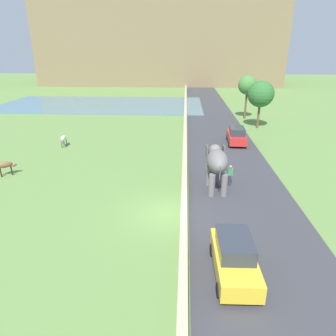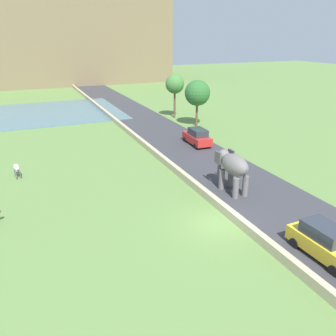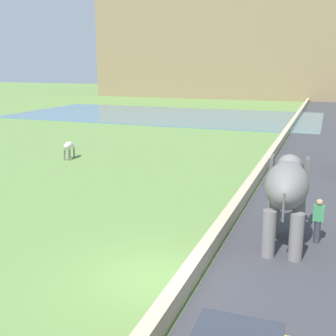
{
  "view_description": "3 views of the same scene",
  "coord_description": "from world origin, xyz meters",
  "px_view_note": "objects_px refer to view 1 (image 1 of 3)",
  "views": [
    {
      "loc": [
        1.14,
        -15.98,
        9.35
      ],
      "look_at": [
        -0.03,
        4.65,
        1.16
      ],
      "focal_mm": 32.21,
      "sensor_mm": 36.0,
      "label": 1
    },
    {
      "loc": [
        -10.06,
        -15.38,
        10.94
      ],
      "look_at": [
        -0.96,
        5.42,
        1.96
      ],
      "focal_mm": 35.93,
      "sensor_mm": 36.0,
      "label": 2
    },
    {
      "loc": [
        4.5,
        -10.53,
        6.08
      ],
      "look_at": [
        -1.77,
        6.26,
        1.72
      ],
      "focal_mm": 45.89,
      "sensor_mm": 36.0,
      "label": 3
    }
  ],
  "objects_px": {
    "cow_white": "(64,139)",
    "person_beside_elephant": "(230,175)",
    "elephant": "(217,163)",
    "cow_brown": "(6,165)",
    "car_red": "(237,136)",
    "car_yellow": "(234,257)"
  },
  "relations": [
    {
      "from": "cow_white",
      "to": "person_beside_elephant",
      "type": "bearing_deg",
      "value": -29.28
    },
    {
      "from": "elephant",
      "to": "person_beside_elephant",
      "type": "height_order",
      "value": "elephant"
    },
    {
      "from": "person_beside_elephant",
      "to": "cow_white",
      "type": "xyz_separation_m",
      "value": [
        -15.67,
        8.79,
        -0.04
      ]
    },
    {
      "from": "elephant",
      "to": "cow_brown",
      "type": "relative_size",
      "value": 2.63
    },
    {
      "from": "elephant",
      "to": "car_red",
      "type": "distance_m",
      "value": 11.71
    },
    {
      "from": "car_yellow",
      "to": "cow_brown",
      "type": "relative_size",
      "value": 3.04
    },
    {
      "from": "elephant",
      "to": "cow_brown",
      "type": "bearing_deg",
      "value": 174.18
    },
    {
      "from": "elephant",
      "to": "person_beside_elephant",
      "type": "bearing_deg",
      "value": 28.54
    },
    {
      "from": "car_red",
      "to": "elephant",
      "type": "bearing_deg",
      "value": -105.72
    },
    {
      "from": "person_beside_elephant",
      "to": "cow_white",
      "type": "bearing_deg",
      "value": 150.72
    },
    {
      "from": "person_beside_elephant",
      "to": "car_yellow",
      "type": "xyz_separation_m",
      "value": [
        -1.05,
        -9.29,
        0.03
      ]
    },
    {
      "from": "person_beside_elephant",
      "to": "cow_white",
      "type": "relative_size",
      "value": 1.15
    },
    {
      "from": "car_yellow",
      "to": "car_red",
      "type": "height_order",
      "value": "same"
    },
    {
      "from": "person_beside_elephant",
      "to": "cow_brown",
      "type": "height_order",
      "value": "person_beside_elephant"
    },
    {
      "from": "person_beside_elephant",
      "to": "cow_white",
      "type": "distance_m",
      "value": 17.96
    },
    {
      "from": "person_beside_elephant",
      "to": "cow_brown",
      "type": "bearing_deg",
      "value": 176.42
    },
    {
      "from": "person_beside_elephant",
      "to": "car_red",
      "type": "relative_size",
      "value": 0.4
    },
    {
      "from": "car_red",
      "to": "cow_white",
      "type": "height_order",
      "value": "car_red"
    },
    {
      "from": "cow_brown",
      "to": "elephant",
      "type": "bearing_deg",
      "value": -5.82
    },
    {
      "from": "car_yellow",
      "to": "cow_white",
      "type": "distance_m",
      "value": 23.24
    },
    {
      "from": "car_red",
      "to": "cow_white",
      "type": "bearing_deg",
      "value": -174.03
    },
    {
      "from": "elephant",
      "to": "cow_brown",
      "type": "height_order",
      "value": "elephant"
    }
  ]
}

